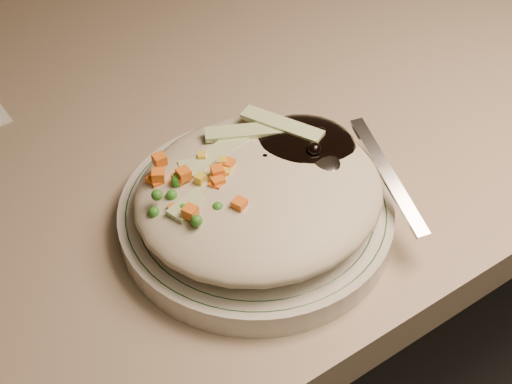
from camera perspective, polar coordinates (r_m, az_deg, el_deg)
desk at (r=0.88m, az=-1.89°, el=-0.02°), size 1.40×0.70×0.74m
plate at (r=0.56m, az=0.00°, el=-1.90°), size 0.21×0.21×0.02m
plate_rim at (r=0.55m, az=0.00°, el=-1.19°), size 0.20×0.20×0.00m
meal at (r=0.54m, az=0.42°, el=0.57°), size 0.20×0.19×0.05m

